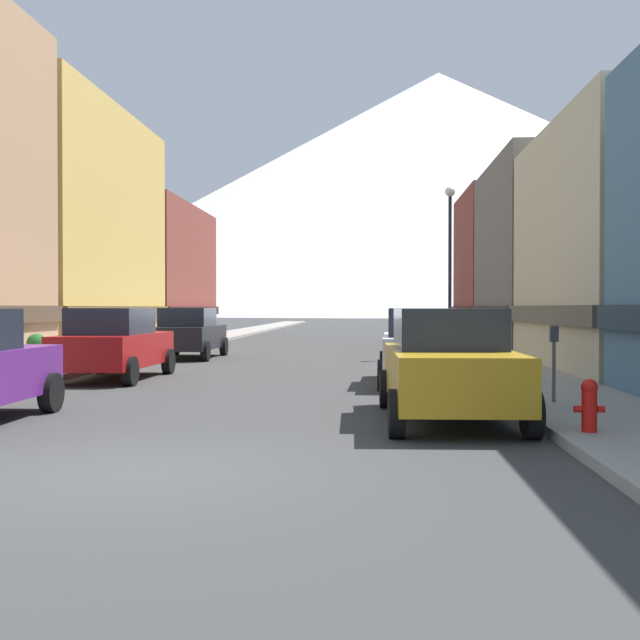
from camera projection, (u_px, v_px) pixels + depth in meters
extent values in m
plane|color=#373737|center=(135.00, 473.00, 8.57)|extent=(400.00, 400.00, 0.00)
cube|color=gray|center=(211.00, 338.00, 43.88)|extent=(2.50, 100.00, 0.15)
cube|color=gray|center=(437.00, 339.00, 43.11)|extent=(2.50, 100.00, 0.15)
cube|color=#D8B259|center=(42.00, 230.00, 32.53)|extent=(6.88, 12.98, 9.95)
cube|color=brown|center=(43.00, 312.00, 32.58)|extent=(7.18, 12.98, 0.50)
cube|color=brown|center=(143.00, 272.00, 45.68)|extent=(6.06, 12.71, 7.67)
cube|color=#3B1B16|center=(143.00, 311.00, 45.72)|extent=(6.36, 12.71, 0.50)
cube|color=#66605B|center=(606.00, 257.00, 32.03)|extent=(9.30, 9.95, 7.69)
cube|color=#2D2B29|center=(605.00, 312.00, 32.06)|extent=(9.60, 9.95, 0.50)
cube|color=brown|center=(553.00, 267.00, 41.74)|extent=(9.49, 8.81, 7.87)
cube|color=#3B1B16|center=(552.00, 311.00, 41.78)|extent=(9.79, 8.81, 0.50)
cylinder|color=black|center=(51.00, 393.00, 13.49)|extent=(0.23, 0.68, 0.68)
cube|color=#9E1111|center=(115.00, 350.00, 19.67)|extent=(1.88, 4.42, 0.80)
cube|color=#1E232D|center=(111.00, 321.00, 19.41)|extent=(1.62, 2.21, 0.64)
cylinder|color=black|center=(102.00, 361.00, 21.39)|extent=(0.23, 0.68, 0.68)
cylinder|color=black|center=(168.00, 361.00, 21.26)|extent=(0.23, 0.68, 0.68)
cylinder|color=black|center=(52.00, 371.00, 18.10)|extent=(0.23, 0.68, 0.68)
cylinder|color=black|center=(130.00, 371.00, 17.97)|extent=(0.23, 0.68, 0.68)
cube|color=black|center=(189.00, 337.00, 27.86)|extent=(1.84, 4.40, 0.80)
cube|color=#1E232D|center=(188.00, 317.00, 27.60)|extent=(1.60, 2.20, 0.64)
cylinder|color=black|center=(175.00, 346.00, 29.57)|extent=(0.22, 0.68, 0.68)
cylinder|color=black|center=(224.00, 346.00, 29.45)|extent=(0.22, 0.68, 0.68)
cylinder|color=black|center=(151.00, 351.00, 26.28)|extent=(0.22, 0.68, 0.68)
cylinder|color=black|center=(206.00, 351.00, 26.16)|extent=(0.22, 0.68, 0.68)
cube|color=#B28419|center=(449.00, 375.00, 12.41)|extent=(1.94, 4.44, 0.80)
cube|color=#1E232D|center=(447.00, 328.00, 12.65)|extent=(1.65, 2.24, 0.64)
cylinder|color=black|center=(532.00, 414.00, 10.74)|extent=(0.24, 0.68, 0.68)
cylinder|color=black|center=(397.00, 414.00, 10.81)|extent=(0.24, 0.68, 0.68)
cylinder|color=black|center=(489.00, 389.00, 14.03)|extent=(0.24, 0.68, 0.68)
cylinder|color=black|center=(386.00, 389.00, 14.11)|extent=(0.24, 0.68, 0.68)
cube|color=silver|center=(423.00, 352.00, 18.48)|extent=(1.96, 4.45, 0.80)
cube|color=#1E232D|center=(423.00, 322.00, 18.22)|extent=(1.66, 2.24, 0.64)
cylinder|color=black|center=(384.00, 364.00, 20.21)|extent=(0.24, 0.69, 0.68)
cylinder|color=black|center=(457.00, 365.00, 20.05)|extent=(0.24, 0.69, 0.68)
cylinder|color=black|center=(383.00, 375.00, 16.93)|extent=(0.24, 0.69, 0.68)
cylinder|color=black|center=(469.00, 376.00, 16.76)|extent=(0.24, 0.69, 0.68)
cylinder|color=red|center=(589.00, 411.00, 10.42)|extent=(0.20, 0.20, 0.55)
sphere|color=red|center=(589.00, 387.00, 10.41)|extent=(0.22, 0.22, 0.22)
cylinder|color=red|center=(578.00, 409.00, 10.43)|extent=(0.10, 0.09, 0.09)
cylinder|color=red|center=(601.00, 409.00, 10.41)|extent=(0.10, 0.09, 0.09)
cylinder|color=#595960|center=(554.00, 372.00, 13.70)|extent=(0.06, 0.06, 1.05)
cube|color=#33383F|center=(554.00, 334.00, 13.69)|extent=(0.14, 0.10, 0.28)
cylinder|color=#4C4C51|center=(37.00, 358.00, 22.64)|extent=(0.46, 0.46, 0.40)
sphere|color=#215925|center=(36.00, 343.00, 22.63)|extent=(0.56, 0.56, 0.56)
cylinder|color=brown|center=(452.00, 329.00, 35.27)|extent=(0.36, 0.36, 1.40)
sphere|color=tan|center=(452.00, 310.00, 35.25)|extent=(0.22, 0.22, 0.22)
cylinder|color=black|center=(450.00, 276.00, 27.45)|extent=(0.12, 0.12, 5.50)
sphere|color=white|center=(450.00, 191.00, 27.40)|extent=(0.36, 0.36, 0.36)
cone|color=silver|center=(438.00, 193.00, 265.78)|extent=(283.24, 283.24, 80.78)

